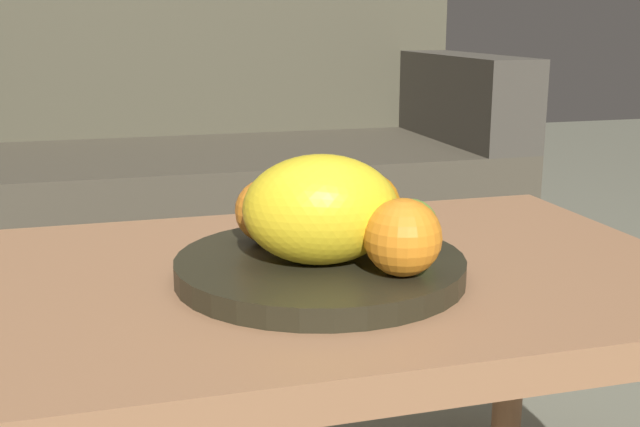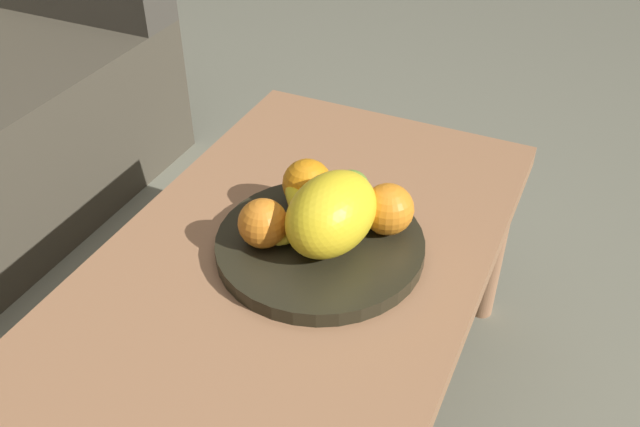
# 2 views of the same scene
# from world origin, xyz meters

# --- Properties ---
(coffee_table) EXTENTS (1.01, 0.58, 0.42)m
(coffee_table) POSITION_xyz_m (0.00, 0.00, 0.37)
(coffee_table) COLOR #9B6B48
(coffee_table) RESTS_ON ground_plane
(couch) EXTENTS (1.70, 0.70, 0.90)m
(couch) POSITION_xyz_m (-0.04, 1.14, 0.30)
(couch) COLOR #453E31
(couch) RESTS_ON ground_plane
(fruit_bowl) EXTENTS (0.33, 0.33, 0.03)m
(fruit_bowl) POSITION_xyz_m (0.05, -0.03, 0.44)
(fruit_bowl) COLOR black
(fruit_bowl) RESTS_ON coffee_table
(melon_large_front) EXTENTS (0.19, 0.15, 0.12)m
(melon_large_front) POSITION_xyz_m (0.04, -0.06, 0.51)
(melon_large_front) COLOR yellow
(melon_large_front) RESTS_ON fruit_bowl
(orange_front) EXTENTS (0.08, 0.08, 0.08)m
(orange_front) POSITION_xyz_m (0.12, 0.02, 0.49)
(orange_front) COLOR orange
(orange_front) RESTS_ON fruit_bowl
(orange_left) EXTENTS (0.08, 0.08, 0.08)m
(orange_left) POSITION_xyz_m (0.11, -0.12, 0.49)
(orange_left) COLOR orange
(orange_left) RESTS_ON fruit_bowl
(orange_right) EXTENTS (0.08, 0.08, 0.08)m
(orange_right) POSITION_xyz_m (0.01, 0.04, 0.49)
(orange_right) COLOR orange
(orange_right) RESTS_ON fruit_bowl
(apple_front) EXTENTS (0.06, 0.06, 0.06)m
(apple_front) POSITION_xyz_m (0.16, -0.04, 0.48)
(apple_front) COLOR olive
(apple_front) RESTS_ON fruit_bowl
(banana_bunch) EXTENTS (0.17, 0.13, 0.06)m
(banana_bunch) POSITION_xyz_m (0.06, -0.00, 0.48)
(banana_bunch) COLOR yellow
(banana_bunch) RESTS_ON fruit_bowl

